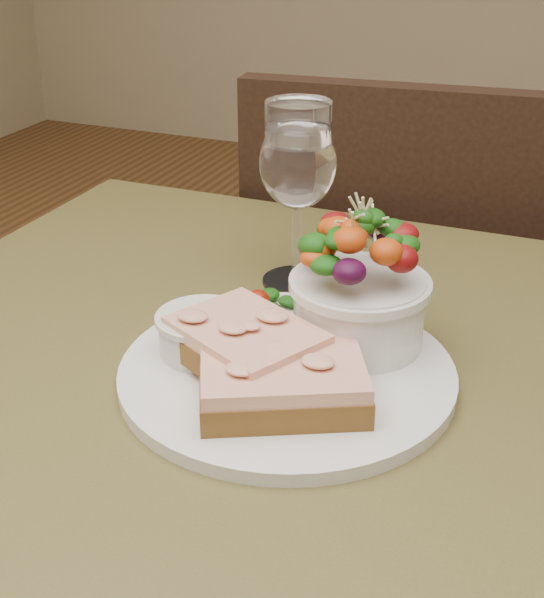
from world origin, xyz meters
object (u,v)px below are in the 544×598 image
at_px(cafe_table, 262,474).
at_px(sandwich_back, 246,344).
at_px(wine_glass, 298,169).
at_px(sandwich_front, 282,381).
at_px(ramekin, 203,332).
at_px(salad_bowl, 360,281).
at_px(dinner_plate, 287,373).
at_px(chair_far, 394,418).

bearing_deg(cafe_table, sandwich_back, -131.15).
bearing_deg(wine_glass, sandwich_front, -71.82).
bearing_deg(ramekin, salad_bowl, 29.99).
xyz_separation_m(sandwich_front, ramekin, (-0.09, 0.04, 0.00)).
bearing_deg(sandwich_front, dinner_plate, 80.49).
xyz_separation_m(cafe_table, wine_glass, (-0.04, 0.18, 0.22)).
height_order(cafe_table, wine_glass, wine_glass).
bearing_deg(chair_far, sandwich_back, 85.45).
distance_m(sandwich_back, ramekin, 0.05).
bearing_deg(salad_bowl, cafe_table, -131.94).
xyz_separation_m(sandwich_front, wine_glass, (-0.07, 0.22, 0.09)).
xyz_separation_m(ramekin, salad_bowl, (0.12, 0.07, 0.04)).
height_order(dinner_plate, salad_bowl, salad_bowl).
bearing_deg(sandwich_front, salad_bowl, 49.53).
bearing_deg(wine_glass, dinner_plate, -71.53).
height_order(chair_far, salad_bowl, chair_far).
xyz_separation_m(ramekin, wine_glass, (0.02, 0.18, 0.09)).
distance_m(chair_far, sandwich_back, 0.81).
height_order(chair_far, ramekin, chair_far).
relative_size(chair_far, ramekin, 12.05).
relative_size(chair_far, sandwich_back, 6.16).
bearing_deg(salad_bowl, sandwich_back, -131.84).
xyz_separation_m(dinner_plate, wine_glass, (-0.06, 0.18, 0.12)).
xyz_separation_m(cafe_table, salad_bowl, (0.06, 0.07, 0.17)).
bearing_deg(wine_glass, ramekin, -94.90).
bearing_deg(dinner_plate, cafe_table, -162.99).
height_order(sandwich_back, ramekin, sandwich_back).
xyz_separation_m(chair_far, salad_bowl, (0.08, -0.56, 0.53)).
distance_m(dinner_plate, sandwich_back, 0.05).
bearing_deg(salad_bowl, ramekin, -150.01).
distance_m(chair_far, dinner_plate, 0.78).
bearing_deg(cafe_table, salad_bowl, 48.06).
height_order(cafe_table, sandwich_back, sandwich_back).
bearing_deg(ramekin, cafe_table, -2.43).
distance_m(sandwich_back, salad_bowl, 0.11).
xyz_separation_m(cafe_table, ramekin, (-0.05, 0.00, 0.13)).
relative_size(sandwich_back, ramekin, 1.96).
relative_size(dinner_plate, sandwich_back, 1.92).
height_order(dinner_plate, ramekin, ramekin).
relative_size(chair_far, dinner_plate, 3.20).
height_order(cafe_table, ramekin, ramekin).
bearing_deg(ramekin, chair_far, 87.05).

